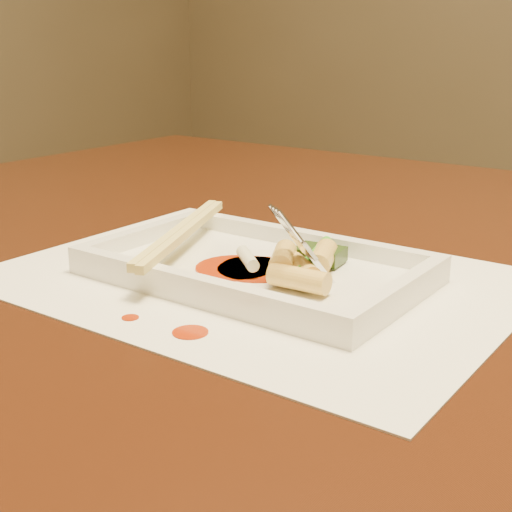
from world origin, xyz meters
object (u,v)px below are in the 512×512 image
Objects in this scene: table at (410,351)px; placemat at (256,278)px; plate_base at (256,273)px; fork at (348,183)px; chopstick_a at (178,231)px.

placemat is (-0.07, -0.15, 0.10)m from table.
plate_base is 0.11m from fork.
table is 10.00× the size of fork.
fork reaches higher than table.
fork is (0.07, 0.02, 0.08)m from placemat.
placemat is 0.09m from chopstick_a.
plate_base reaches higher than placemat.
fork is (-0.00, -0.13, 0.18)m from table.
chopstick_a is at bearing 180.00° from plate_base.
placemat is at bearing 0.00° from plate_base.
placemat is 1.91× the size of chopstick_a.
table is at bearing 64.76° from plate_base.
plate_base reaches higher than table.
chopstick_a is (-0.08, 0.00, 0.02)m from plate_base.
table is at bearing 64.76° from placemat.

